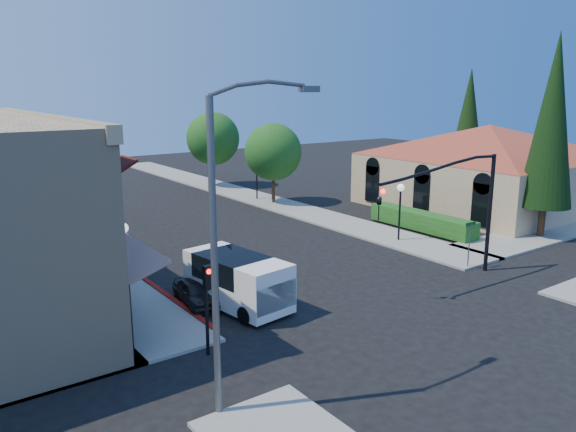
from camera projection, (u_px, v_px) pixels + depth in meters
ground at (398, 316)px, 23.16m from camera, size 120.00×120.00×0.00m
sidewalk_left at (28, 220)px, 39.50m from camera, size 3.50×50.00×0.12m
sidewalk_right at (241, 194)px, 49.48m from camera, size 3.50×50.00×0.12m
curb_red_strip at (162, 294)px, 25.55m from camera, size 0.25×10.00×0.06m
mission_building at (488, 159)px, 43.95m from camera, size 30.12×30.12×6.40m
hedge at (421, 231)px, 36.94m from camera, size 1.40×8.00×1.10m
conifer_near at (552, 121)px, 33.72m from camera, size 3.20×3.20×12.50m
conifer_far at (468, 119)px, 51.93m from camera, size 3.20×3.20×11.00m
street_tree_a at (273, 152)px, 44.63m from camera, size 4.56×4.56×6.48m
street_tree_b at (213, 139)px, 52.46m from camera, size 4.94×4.94×7.02m
signal_mast_arm at (464, 197)px, 26.76m from camera, size 8.01×0.39×6.00m
secondary_signal at (207, 293)px, 19.19m from camera, size 0.28×0.42×3.32m
cobra_streetlight at (225, 236)px, 15.18m from camera, size 3.60×0.25×9.31m
street_name_sign at (470, 237)px, 28.79m from camera, size 0.80×0.06×2.50m
lamppost_left_near at (124, 242)px, 24.02m from camera, size 0.44×0.44×3.57m
lamppost_left_far at (45, 193)px, 35.09m from camera, size 0.44×0.44×3.57m
lamppost_right_near at (400, 198)px, 33.72m from camera, size 0.44×0.44×3.57m
lamppost_right_far at (257, 168)px, 46.37m from camera, size 0.44×0.44×3.57m
white_van at (238, 278)px, 23.85m from camera, size 2.81×5.24×2.21m
parked_car_a at (196, 292)px, 24.24m from camera, size 1.70×3.39×1.11m
parked_car_b at (105, 233)px, 33.66m from camera, size 1.81×4.13×1.32m
parked_car_c at (95, 228)px, 35.31m from camera, size 1.92×4.09×1.15m
parked_car_d at (73, 204)px, 42.28m from camera, size 2.52×4.62×1.23m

